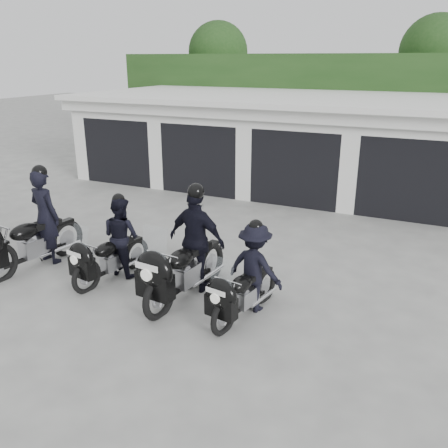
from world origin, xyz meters
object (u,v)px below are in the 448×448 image
at_px(police_bike_a, 32,228).
at_px(police_bike_c, 190,248).
at_px(police_bike_b, 115,242).
at_px(police_bike_d, 250,274).

relative_size(police_bike_a, police_bike_c, 1.02).
distance_m(police_bike_a, police_bike_c, 3.54).
xyz_separation_m(police_bike_b, police_bike_d, (2.93, -0.20, -0.01)).
bearing_deg(police_bike_c, police_bike_a, -169.24).
bearing_deg(police_bike_a, police_bike_c, 12.95).
height_order(police_bike_a, police_bike_b, police_bike_a).
bearing_deg(police_bike_a, police_bike_b, 17.98).
bearing_deg(police_bike_d, police_bike_a, -168.47).
bearing_deg(police_bike_d, police_bike_b, -173.87).
xyz_separation_m(police_bike_a, police_bike_d, (4.76, 0.12, -0.14)).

